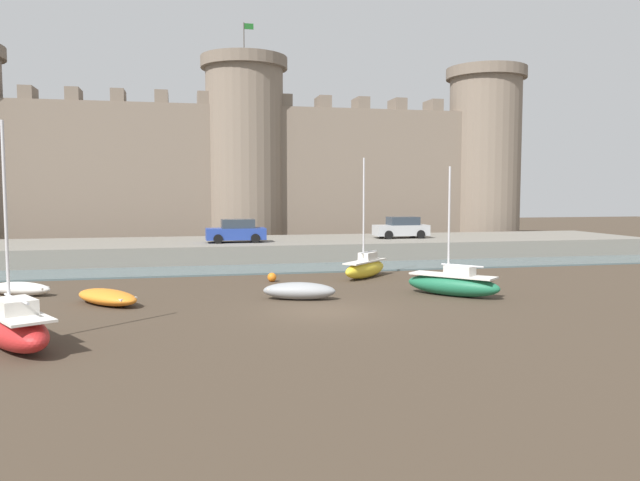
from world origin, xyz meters
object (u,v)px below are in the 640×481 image
object	(u,v)px
sailboat_midflat_centre	(13,326)
rowboat_near_channel_left	(21,288)
mooring_buoy_near_shore	(272,277)
car_quay_east	(401,228)
car_quay_centre_west	(236,231)
sailboat_midflat_right	(365,267)
rowboat_foreground_left	(107,297)
rowboat_near_channel_right	(299,291)
mooring_buoy_off_centre	(454,272)
mooring_buoy_near_channel	(466,270)
mooring_buoy_mid_mud	(12,317)
sailboat_midflat_left	(453,283)

from	to	relation	value
sailboat_midflat_centre	rowboat_near_channel_left	size ratio (longest dim) A/B	2.19
mooring_buoy_near_shore	car_quay_east	world-z (taller)	car_quay_east
car_quay_centre_west	sailboat_midflat_right	bearing A→B (deg)	-58.40
rowboat_foreground_left	sailboat_midflat_right	distance (m)	14.29
rowboat_near_channel_right	car_quay_centre_west	world-z (taller)	car_quay_centre_west
rowboat_foreground_left	mooring_buoy_off_centre	xyz separation A→B (m)	(18.22, 5.08, -0.10)
sailboat_midflat_right	mooring_buoy_near_shore	xyz separation A→B (m)	(-5.32, -0.40, -0.36)
mooring_buoy_off_centre	mooring_buoy_near_channel	xyz separation A→B (m)	(1.24, 1.05, -0.03)
mooring_buoy_near_channel	car_quay_east	bearing A→B (deg)	90.07
sailboat_midflat_right	mooring_buoy_near_channel	bearing A→B (deg)	4.60
sailboat_midflat_centre	car_quay_centre_west	xyz separation A→B (m)	(8.80, 22.95, 1.39)
rowboat_foreground_left	mooring_buoy_near_shore	size ratio (longest dim) A/B	7.76
sailboat_midflat_right	rowboat_near_channel_left	bearing A→B (deg)	-172.41
rowboat_near_channel_right	rowboat_foreground_left	xyz separation A→B (m)	(-8.24, 0.50, -0.06)
rowboat_near_channel_left	rowboat_foreground_left	world-z (taller)	rowboat_foreground_left
rowboat_foreground_left	car_quay_east	size ratio (longest dim) A/B	0.91
mooring_buoy_near_channel	car_quay_centre_west	bearing A→B (deg)	142.33
mooring_buoy_mid_mud	mooring_buoy_near_channel	bearing A→B (deg)	21.98
rowboat_near_channel_right	mooring_buoy_off_centre	distance (m)	11.44
rowboat_near_channel_right	mooring_buoy_near_shore	distance (m)	5.76
sailboat_midflat_right	mooring_buoy_near_channel	size ratio (longest dim) A/B	15.92
car_quay_east	rowboat_near_channel_left	bearing A→B (deg)	-149.47
rowboat_near_channel_left	sailboat_midflat_right	size ratio (longest dim) A/B	0.48
mooring_buoy_off_centre	car_quay_east	world-z (taller)	car_quay_east
rowboat_near_channel_right	car_quay_centre_west	xyz separation A→B (m)	(-1.42, 16.40, 1.65)
mooring_buoy_near_channel	mooring_buoy_near_shore	bearing A→B (deg)	-175.56
sailboat_midflat_left	car_quay_centre_west	distance (m)	19.04
sailboat_midflat_right	mooring_buoy_near_channel	xyz separation A→B (m)	(6.32, 0.51, -0.39)
rowboat_foreground_left	sailboat_midflat_centre	bearing A→B (deg)	-105.68
mooring_buoy_near_channel	mooring_buoy_mid_mud	bearing A→B (deg)	-158.02
rowboat_foreground_left	car_quay_centre_west	xyz separation A→B (m)	(6.82, 15.90, 1.71)
rowboat_near_channel_right	sailboat_midflat_left	bearing A→B (deg)	-4.32
mooring_buoy_mid_mud	car_quay_centre_west	xyz separation A→B (m)	(9.87, 18.85, 1.86)
sailboat_midflat_centre	mooring_buoy_off_centre	bearing A→B (deg)	31.01
sailboat_midflat_centre	sailboat_midflat_left	size ratio (longest dim) A/B	1.17
rowboat_near_channel_right	sailboat_midflat_left	xyz separation A→B (m)	(7.15, -0.54, 0.19)
sailboat_midflat_right	rowboat_foreground_left	bearing A→B (deg)	-156.80
rowboat_near_channel_left	car_quay_centre_west	bearing A→B (deg)	48.77
sailboat_midflat_centre	sailboat_midflat_right	world-z (taller)	sailboat_midflat_centre
car_quay_centre_west	rowboat_foreground_left	bearing A→B (deg)	-113.21
sailboat_midflat_right	mooring_buoy_near_channel	world-z (taller)	sailboat_midflat_right
sailboat_midflat_right	car_quay_centre_west	xyz separation A→B (m)	(-6.32, 10.27, 1.46)
mooring_buoy_off_centre	mooring_buoy_mid_mud	world-z (taller)	mooring_buoy_off_centre
sailboat_midflat_right	sailboat_midflat_centre	bearing A→B (deg)	-140.00
rowboat_near_channel_left	mooring_buoy_near_shore	world-z (taller)	rowboat_near_channel_left
sailboat_midflat_centre	rowboat_near_channel_left	xyz separation A→B (m)	(-2.23, 10.37, -0.33)
rowboat_near_channel_right	mooring_buoy_near_shore	bearing A→B (deg)	94.22
rowboat_near_channel_right	sailboat_midflat_right	distance (m)	7.85
rowboat_near_channel_left	sailboat_midflat_right	xyz separation A→B (m)	(17.34, 2.31, 0.27)
rowboat_near_channel_right	mooring_buoy_off_centre	xyz separation A→B (m)	(9.98, 5.59, -0.17)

